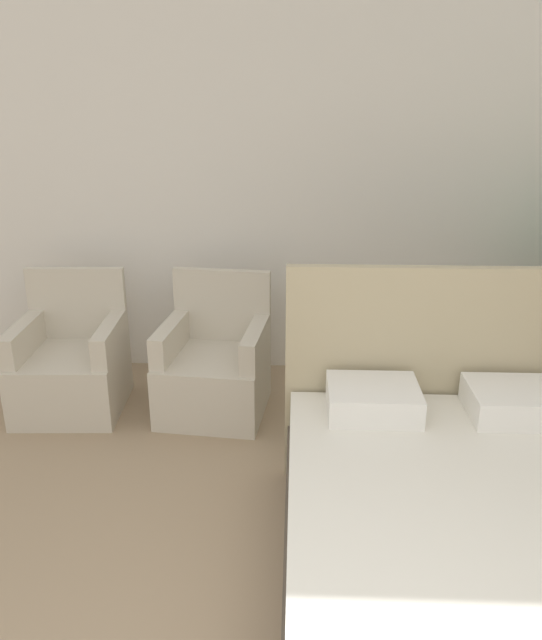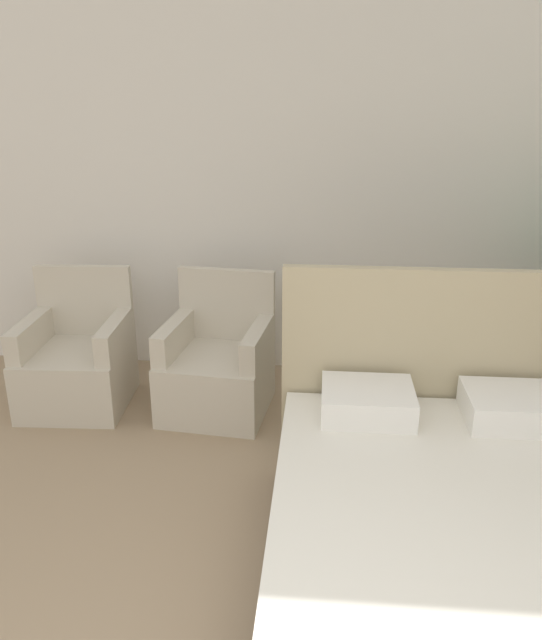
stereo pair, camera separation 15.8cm
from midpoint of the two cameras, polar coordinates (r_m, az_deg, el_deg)
wall_back at (r=4.52m, az=-0.07°, el=13.03°), size 10.00×0.06×2.90m
bed at (r=2.70m, az=16.73°, el=-20.20°), size 1.55×2.17×1.20m
armchair_near_window_left at (r=4.38m, az=-18.76°, el=-4.32°), size 0.69×0.69×0.90m
armchair_near_window_right at (r=4.14m, az=-6.28°, el=-4.75°), size 0.73×0.73×0.90m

